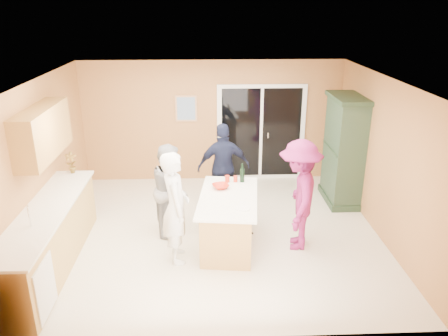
{
  "coord_description": "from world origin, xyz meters",
  "views": [
    {
      "loc": [
        -0.13,
        -6.58,
        3.7
      ],
      "look_at": [
        0.15,
        0.1,
        1.15
      ],
      "focal_mm": 35.0,
      "sensor_mm": 36.0,
      "label": 1
    }
  ],
  "objects_px": {
    "woman_white": "(176,208)",
    "woman_magenta": "(299,195)",
    "kitchen_island": "(228,223)",
    "green_hutch": "(344,151)",
    "woman_grey": "(170,189)",
    "woman_navy": "(224,167)"
  },
  "relations": [
    {
      "from": "woman_grey",
      "to": "woman_magenta",
      "type": "relative_size",
      "value": 0.88
    },
    {
      "from": "green_hutch",
      "to": "woman_navy",
      "type": "relative_size",
      "value": 1.26
    },
    {
      "from": "woman_grey",
      "to": "woman_navy",
      "type": "bearing_deg",
      "value": -47.67
    },
    {
      "from": "woman_navy",
      "to": "woman_magenta",
      "type": "relative_size",
      "value": 0.94
    },
    {
      "from": "kitchen_island",
      "to": "woman_grey",
      "type": "distance_m",
      "value": 1.14
    },
    {
      "from": "green_hutch",
      "to": "woman_white",
      "type": "bearing_deg",
      "value": -147.34
    },
    {
      "from": "woman_grey",
      "to": "woman_magenta",
      "type": "xyz_separation_m",
      "value": [
        2.04,
        -0.58,
        0.11
      ]
    },
    {
      "from": "woman_grey",
      "to": "woman_white",
      "type": "bearing_deg",
      "value": -170.82
    },
    {
      "from": "woman_white",
      "to": "woman_magenta",
      "type": "relative_size",
      "value": 0.97
    },
    {
      "from": "kitchen_island",
      "to": "green_hutch",
      "type": "height_order",
      "value": "green_hutch"
    },
    {
      "from": "woman_navy",
      "to": "woman_magenta",
      "type": "distance_m",
      "value": 1.81
    },
    {
      "from": "green_hutch",
      "to": "woman_grey",
      "type": "distance_m",
      "value": 3.43
    },
    {
      "from": "green_hutch",
      "to": "kitchen_island",
      "type": "bearing_deg",
      "value": -144.7
    },
    {
      "from": "green_hutch",
      "to": "woman_magenta",
      "type": "bearing_deg",
      "value": -125.45
    },
    {
      "from": "woman_magenta",
      "to": "green_hutch",
      "type": "bearing_deg",
      "value": 155.74
    },
    {
      "from": "kitchen_island",
      "to": "woman_grey",
      "type": "relative_size",
      "value": 1.11
    },
    {
      "from": "green_hutch",
      "to": "woman_white",
      "type": "relative_size",
      "value": 1.22
    },
    {
      "from": "woman_grey",
      "to": "woman_navy",
      "type": "height_order",
      "value": "woman_navy"
    },
    {
      "from": "woman_grey",
      "to": "woman_navy",
      "type": "relative_size",
      "value": 0.94
    },
    {
      "from": "kitchen_island",
      "to": "woman_white",
      "type": "height_order",
      "value": "woman_white"
    },
    {
      "from": "woman_white",
      "to": "woman_magenta",
      "type": "xyz_separation_m",
      "value": [
        1.89,
        0.3,
        0.03
      ]
    },
    {
      "from": "woman_navy",
      "to": "kitchen_island",
      "type": "bearing_deg",
      "value": 84.38
    }
  ]
}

